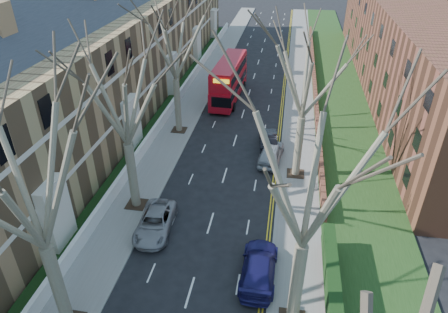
% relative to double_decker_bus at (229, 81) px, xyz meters
% --- Properties ---
extents(pavement_left, '(3.00, 102.00, 0.12)m').
position_rel_double_decker_bus_xyz_m(pavement_left, '(-3.85, 2.05, -2.07)').
color(pavement_left, slate).
rests_on(pavement_left, ground).
extents(pavement_right, '(3.00, 102.00, 0.12)m').
position_rel_double_decker_bus_xyz_m(pavement_right, '(8.15, 2.05, -2.07)').
color(pavement_right, slate).
rests_on(pavement_right, ground).
extents(terrace_left, '(9.70, 78.00, 13.60)m').
position_rel_double_decker_bus_xyz_m(terrace_left, '(-11.50, -5.95, 3.40)').
color(terrace_left, '#97724D').
rests_on(terrace_left, ground).
extents(flats_right, '(13.97, 54.00, 10.00)m').
position_rel_double_decker_bus_xyz_m(flats_right, '(19.61, 6.05, 2.85)').
color(flats_right, brown).
rests_on(flats_right, ground).
extents(front_wall_left, '(0.30, 78.00, 1.00)m').
position_rel_double_decker_bus_xyz_m(front_wall_left, '(-5.50, -5.95, -1.51)').
color(front_wall_left, white).
rests_on(front_wall_left, ground).
extents(grass_verge_right, '(6.00, 102.00, 0.06)m').
position_rel_double_decker_bus_xyz_m(grass_verge_right, '(12.65, 2.05, -1.98)').
color(grass_verge_right, '#1D3A15').
rests_on(grass_verge_right, ground).
extents(tree_left_mid, '(10.50, 10.50, 14.71)m').
position_rel_double_decker_bus_xyz_m(tree_left_mid, '(-3.55, -30.95, 7.42)').
color(tree_left_mid, '#6A604C').
rests_on(tree_left_mid, ground).
extents(tree_left_far, '(10.15, 10.15, 14.22)m').
position_rel_double_decker_bus_xyz_m(tree_left_far, '(-3.55, -20.95, 7.11)').
color(tree_left_far, '#6A604C').
rests_on(tree_left_far, ground).
extents(tree_left_dist, '(10.50, 10.50, 14.71)m').
position_rel_double_decker_bus_xyz_m(tree_left_dist, '(-3.55, -8.95, 7.43)').
color(tree_left_dist, '#6A604C').
rests_on(tree_left_dist, ground).
extents(tree_right_mid, '(10.50, 10.50, 14.71)m').
position_rel_double_decker_bus_xyz_m(tree_right_mid, '(7.85, -28.95, 7.42)').
color(tree_right_mid, '#6A604C').
rests_on(tree_right_mid, ground).
extents(tree_right_far, '(10.15, 10.15, 14.22)m').
position_rel_double_decker_bus_xyz_m(tree_right_far, '(7.85, -14.95, 7.11)').
color(tree_right_far, '#6A604C').
rests_on(tree_right_far, ground).
extents(double_decker_bus, '(3.02, 10.44, 4.35)m').
position_rel_double_decker_bus_xyz_m(double_decker_bus, '(0.00, 0.00, 0.00)').
color(double_decker_bus, '#A20B18').
rests_on(double_decker_bus, ground).
extents(car_left_far, '(2.51, 4.89, 1.32)m').
position_rel_double_decker_bus_xyz_m(car_left_far, '(-1.34, -23.26, -1.47)').
color(car_left_far, gray).
rests_on(car_left_far, ground).
extents(car_right_near, '(2.07, 5.01, 1.45)m').
position_rel_double_decker_bus_xyz_m(car_right_near, '(5.85, -26.11, -1.41)').
color(car_right_near, navy).
rests_on(car_right_near, ground).
extents(car_right_mid, '(2.32, 4.75, 1.56)m').
position_rel_double_decker_bus_xyz_m(car_right_mid, '(5.70, -13.01, -1.35)').
color(car_right_mid, '#979AA0').
rests_on(car_right_mid, ground).
extents(car_right_far, '(1.94, 4.43, 1.42)m').
position_rel_double_decker_bus_xyz_m(car_right_far, '(5.27, -10.52, -1.42)').
color(car_right_far, black).
rests_on(car_right_far, ground).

